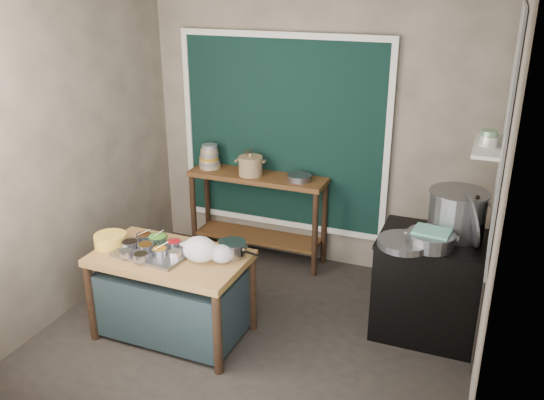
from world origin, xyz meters
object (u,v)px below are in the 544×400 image
at_px(condiment_tray, 154,252).
at_px(yellow_basin, 110,240).
at_px(back_counter, 258,217).
at_px(utensil_cup, 248,169).
at_px(stock_pot, 457,213).
at_px(prep_table, 173,295).
at_px(stove_block, 432,287).
at_px(saucepan, 233,249).
at_px(ceramic_crock, 251,167).
at_px(steamer, 431,240).

bearing_deg(condiment_tray, yellow_basin, -178.29).
bearing_deg(back_counter, utensil_cup, 172.77).
xyz_separation_m(back_counter, stock_pot, (2.02, -0.61, 0.59)).
height_order(prep_table, stove_block, stove_block).
distance_m(saucepan, stock_pot, 1.84).
bearing_deg(ceramic_crock, steamer, -24.57).
bearing_deg(saucepan, utensil_cup, 121.79).
height_order(condiment_tray, saucepan, saucepan).
distance_m(back_counter, ceramic_crock, 0.57).
bearing_deg(stove_block, saucepan, -156.00).
relative_size(prep_table, saucepan, 5.46).
xyz_separation_m(prep_table, steamer, (1.97, 0.66, 0.57)).
bearing_deg(utensil_cup, stove_block, -20.29).
relative_size(condiment_tray, stock_pot, 1.22).
bearing_deg(stock_pot, saucepan, -154.07).
bearing_deg(stove_block, stock_pot, 45.42).
xyz_separation_m(back_counter, utensil_cup, (-0.11, 0.01, 0.52)).
relative_size(stock_pot, steamer, 1.27).
relative_size(prep_table, stock_pot, 2.58).
distance_m(prep_table, ceramic_crock, 1.68).
relative_size(yellow_basin, utensil_cup, 2.00).
height_order(stove_block, stock_pot, stock_pot).
relative_size(stove_block, stock_pot, 1.86).
relative_size(prep_table, ceramic_crock, 4.75).
relative_size(back_counter, ceramic_crock, 5.51).
xyz_separation_m(stock_pot, steamer, (-0.15, -0.31, -0.13)).
height_order(yellow_basin, stock_pot, stock_pot).
bearing_deg(stock_pot, stove_block, -134.58).
bearing_deg(utensil_cup, ceramic_crock, -45.22).
bearing_deg(condiment_tray, prep_table, 8.38).
height_order(yellow_basin, saucepan, saucepan).
height_order(back_counter, stock_pot, stock_pot).
height_order(utensil_cup, ceramic_crock, ceramic_crock).
height_order(prep_table, condiment_tray, condiment_tray).
bearing_deg(condiment_tray, stock_pot, 23.71).
distance_m(stock_pot, steamer, 0.37).
bearing_deg(prep_table, saucepan, 20.56).
height_order(back_counter, saucepan, back_counter).
bearing_deg(prep_table, steamer, 19.27).
relative_size(condiment_tray, steamer, 1.55).
xyz_separation_m(utensil_cup, steamer, (1.98, -0.93, -0.05)).
height_order(yellow_basin, utensil_cup, utensil_cup).
relative_size(yellow_basin, saucepan, 1.17).
distance_m(condiment_tray, steamer, 2.21).
relative_size(yellow_basin, ceramic_crock, 1.02).
bearing_deg(prep_table, stove_block, 23.72).
height_order(stove_block, saucepan, saucepan).
xyz_separation_m(condiment_tray, stock_pot, (2.25, 0.99, 0.31)).
distance_m(saucepan, ceramic_crock, 1.45).
relative_size(back_counter, steamer, 3.81).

